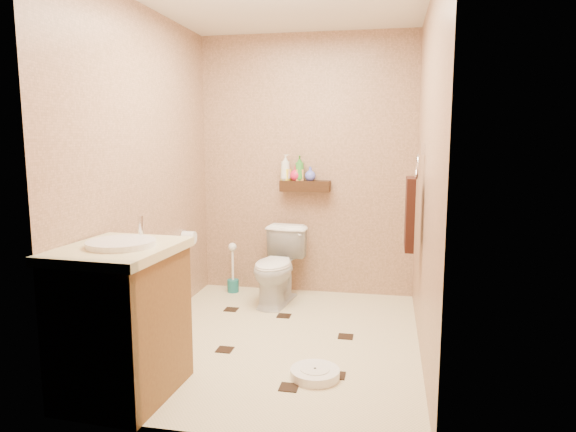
# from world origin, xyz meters

# --- Properties ---
(ground) EXTENTS (2.50, 2.50, 0.00)m
(ground) POSITION_xyz_m (0.00, 0.00, 0.00)
(ground) COLOR beige
(ground) RESTS_ON ground
(wall_back) EXTENTS (2.00, 0.04, 2.40)m
(wall_back) POSITION_xyz_m (0.00, 1.25, 1.20)
(wall_back) COLOR tan
(wall_back) RESTS_ON ground
(wall_front) EXTENTS (2.00, 0.04, 2.40)m
(wall_front) POSITION_xyz_m (0.00, -1.25, 1.20)
(wall_front) COLOR tan
(wall_front) RESTS_ON ground
(wall_left) EXTENTS (0.04, 2.50, 2.40)m
(wall_left) POSITION_xyz_m (-1.00, 0.00, 1.20)
(wall_left) COLOR tan
(wall_left) RESTS_ON ground
(wall_right) EXTENTS (0.04, 2.50, 2.40)m
(wall_right) POSITION_xyz_m (1.00, 0.00, 1.20)
(wall_right) COLOR tan
(wall_right) RESTS_ON ground
(wall_shelf) EXTENTS (0.46, 0.14, 0.10)m
(wall_shelf) POSITION_xyz_m (0.00, 1.17, 1.02)
(wall_shelf) COLOR #361E0E
(wall_shelf) RESTS_ON wall_back
(floor_accents) EXTENTS (1.12, 1.38, 0.01)m
(floor_accents) POSITION_xyz_m (0.04, -0.04, 0.00)
(floor_accents) COLOR black
(floor_accents) RESTS_ON ground
(toilet) EXTENTS (0.45, 0.70, 0.67)m
(toilet) POSITION_xyz_m (-0.19, 0.83, 0.33)
(toilet) COLOR white
(toilet) RESTS_ON ground
(vanity) EXTENTS (0.63, 0.74, 1.00)m
(vanity) POSITION_xyz_m (-0.70, -0.95, 0.45)
(vanity) COLOR brown
(vanity) RESTS_ON ground
(bathroom_scale) EXTENTS (0.35, 0.35, 0.06)m
(bathroom_scale) POSITION_xyz_m (0.35, -0.55, 0.03)
(bathroom_scale) COLOR white
(bathroom_scale) RESTS_ON ground
(toilet_brush) EXTENTS (0.11, 0.11, 0.48)m
(toilet_brush) POSITION_xyz_m (-0.68, 1.07, 0.17)
(toilet_brush) COLOR #1B6A6D
(toilet_brush) RESTS_ON ground
(towel_ring) EXTENTS (0.12, 0.30, 0.76)m
(towel_ring) POSITION_xyz_m (0.91, 0.25, 0.95)
(towel_ring) COLOR silver
(towel_ring) RESTS_ON wall_right
(toilet_paper) EXTENTS (0.12, 0.11, 0.12)m
(toilet_paper) POSITION_xyz_m (-0.94, 0.65, 0.60)
(toilet_paper) COLOR white
(toilet_paper) RESTS_ON wall_left
(bottle_a) EXTENTS (0.13, 0.13, 0.24)m
(bottle_a) POSITION_xyz_m (-0.19, 1.17, 1.19)
(bottle_a) COLOR silver
(bottle_a) RESTS_ON wall_shelf
(bottle_b) EXTENTS (0.09, 0.09, 0.16)m
(bottle_b) POSITION_xyz_m (-0.18, 1.17, 1.15)
(bottle_b) COLOR #FFFD35
(bottle_b) RESTS_ON wall_shelf
(bottle_c) EXTENTS (0.14, 0.14, 0.14)m
(bottle_c) POSITION_xyz_m (-0.09, 1.17, 1.14)
(bottle_c) COLOR #DC1946
(bottle_c) RESTS_ON wall_shelf
(bottle_d) EXTENTS (0.11, 0.11, 0.23)m
(bottle_d) POSITION_xyz_m (-0.05, 1.17, 1.19)
(bottle_d) COLOR #33882D
(bottle_d) RESTS_ON wall_shelf
(bottle_e) EXTENTS (0.08, 0.08, 0.15)m
(bottle_e) POSITION_xyz_m (-0.05, 1.17, 1.15)
(bottle_e) COLOR #CB8443
(bottle_e) RESTS_ON wall_shelf
(bottle_f) EXTENTS (0.14, 0.14, 0.13)m
(bottle_f) POSITION_xyz_m (0.05, 1.17, 1.13)
(bottle_f) COLOR #5461D4
(bottle_f) RESTS_ON wall_shelf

